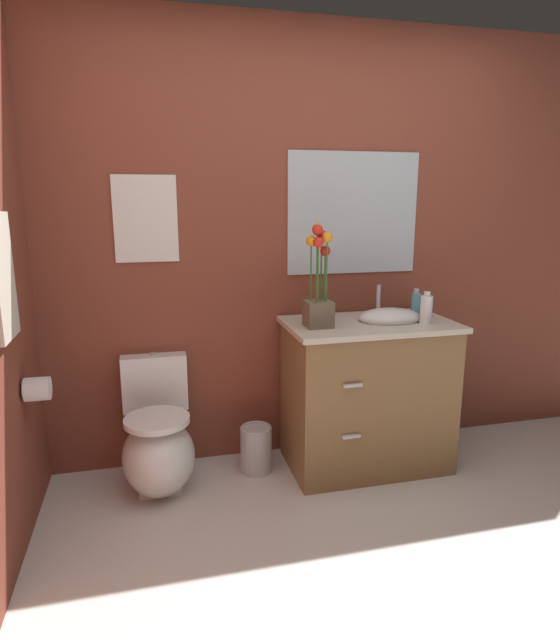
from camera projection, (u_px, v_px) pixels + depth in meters
name	position (u px, v px, depth m)	size (l,w,h in m)	color
ground_plane	(419.00, 626.00, 1.96)	(9.94, 9.94, 0.00)	beige
wall_back	(336.00, 248.00, 3.18)	(4.64, 0.05, 2.50)	brown
toilet	(158.00, 445.00, 2.86)	(0.38, 0.59, 0.69)	white
vanity_cabinet	(367.00, 392.00, 3.07)	(0.94, 0.56, 1.04)	brown
flower_vase	(319.00, 290.00, 2.82)	(0.14, 0.14, 0.55)	brown
soap_bottle	(416.00, 304.00, 3.09)	(0.05, 0.05, 0.16)	teal
lotion_bottle	(426.00, 309.00, 2.92)	(0.07, 0.07, 0.18)	white
trash_bin	(256.00, 449.00, 3.05)	(0.18, 0.18, 0.27)	#B7B7BC
wall_poster	(146.00, 219.00, 2.85)	(0.34, 0.01, 0.46)	silver
wall_mirror	(353.00, 213.00, 3.13)	(0.80, 0.01, 0.70)	#B2BCC6
hanging_towel	(2.00, 277.00, 2.18)	(0.03, 0.28, 0.52)	beige
toilet_paper_roll	(37.00, 389.00, 2.45)	(0.11, 0.11, 0.11)	white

